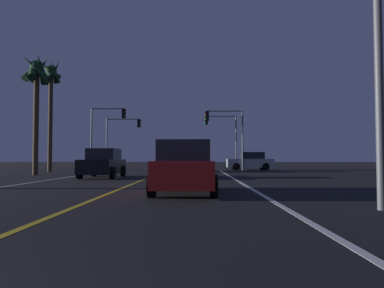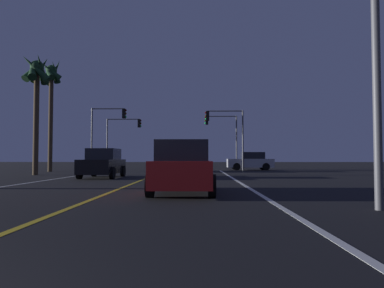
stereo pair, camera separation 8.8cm
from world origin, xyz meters
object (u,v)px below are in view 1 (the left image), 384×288
at_px(traffic_light_near_right, 224,126).
at_px(traffic_light_far_right, 221,129).
at_px(traffic_light_far_left, 123,131).
at_px(traffic_light_near_left, 108,124).
at_px(palm_tree_left_far, 51,83).
at_px(car_oncoming, 103,164).
at_px(car_lead_same_lane, 184,168).
at_px(car_ahead_far, 187,162).
at_px(car_crossing_side, 250,161).
at_px(palm_tree_left_mid, 36,78).

xyz_separation_m(traffic_light_near_right, traffic_light_far_right, (0.05, 5.50, 0.10)).
xyz_separation_m(traffic_light_far_right, traffic_light_far_left, (-10.57, -0.00, -0.18)).
distance_m(traffic_light_near_left, palm_tree_left_far, 6.05).
height_order(car_oncoming, traffic_light_near_left, traffic_light_near_left).
bearing_deg(car_lead_same_lane, car_ahead_far, 1.42).
distance_m(traffic_light_near_right, traffic_light_far_right, 5.50).
bearing_deg(traffic_light_near_right, car_crossing_side, -156.95).
xyz_separation_m(car_lead_same_lane, traffic_light_near_right, (2.89, 21.11, 3.31)).
bearing_deg(traffic_light_far_right, car_oncoming, 65.49).
distance_m(car_crossing_side, traffic_light_near_left, 13.84).
bearing_deg(car_lead_same_lane, traffic_light_near_left, 20.60).
distance_m(car_lead_same_lane, palm_tree_left_mid, 17.06).
bearing_deg(palm_tree_left_far, traffic_light_far_left, 63.41).
bearing_deg(palm_tree_left_far, car_ahead_far, 2.02).
height_order(car_crossing_side, traffic_light_near_right, traffic_light_near_right).
relative_size(car_lead_same_lane, palm_tree_left_mid, 0.52).
height_order(car_ahead_far, car_oncoming, same).
bearing_deg(car_lead_same_lane, car_oncoming, 29.42).
bearing_deg(car_ahead_far, car_crossing_side, -56.90).
bearing_deg(palm_tree_left_far, car_crossing_side, 13.70).
height_order(car_crossing_side, traffic_light_near_left, traffic_light_near_left).
relative_size(car_crossing_side, palm_tree_left_far, 0.45).
relative_size(car_oncoming, palm_tree_left_mid, 0.52).
bearing_deg(palm_tree_left_mid, car_lead_same_lane, -49.01).
bearing_deg(palm_tree_left_mid, car_oncoming, -29.70).
bearing_deg(car_oncoming, car_lead_same_lane, 29.42).
bearing_deg(car_ahead_far, traffic_light_near_left, 69.77).
relative_size(car_oncoming, traffic_light_far_left, 0.80).
height_order(car_crossing_side, traffic_light_far_left, traffic_light_far_left).
bearing_deg(palm_tree_left_mid, car_ahead_far, 31.69).
relative_size(car_lead_same_lane, traffic_light_far_left, 0.80).
relative_size(car_ahead_far, traffic_light_far_left, 0.80).
bearing_deg(palm_tree_left_far, palm_tree_left_mid, -76.21).
height_order(car_lead_same_lane, palm_tree_left_mid, palm_tree_left_mid).
height_order(traffic_light_near_right, traffic_light_near_left, traffic_light_near_left).
height_order(car_ahead_far, car_lead_same_lane, same).
bearing_deg(traffic_light_far_left, car_crossing_side, -18.72).
xyz_separation_m(car_ahead_far, car_lead_same_lane, (0.46, -18.35, 0.00)).
bearing_deg(traffic_light_near_left, traffic_light_far_left, 86.88).
relative_size(traffic_light_near_right, palm_tree_left_mid, 0.67).
xyz_separation_m(car_crossing_side, car_lead_same_lane, (-5.42, -22.19, 0.00)).
height_order(car_crossing_side, palm_tree_left_mid, palm_tree_left_mid).
bearing_deg(car_oncoming, traffic_light_near_left, -166.74).
bearing_deg(traffic_light_near_right, traffic_light_far_right, -90.48).
relative_size(car_ahead_far, traffic_light_near_right, 0.78).
bearing_deg(traffic_light_near_right, traffic_light_far_left, -27.59).
bearing_deg(traffic_light_far_right, traffic_light_near_left, 26.83).
xyz_separation_m(car_oncoming, car_crossing_side, (10.50, 13.17, 0.00)).
height_order(car_crossing_side, palm_tree_left_far, palm_tree_left_far).
relative_size(car_ahead_far, traffic_light_far_right, 0.75).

